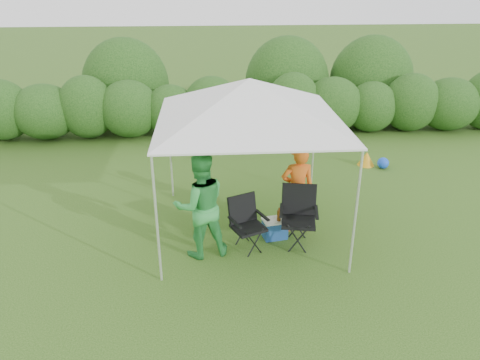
{
  "coord_description": "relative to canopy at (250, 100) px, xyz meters",
  "views": [
    {
      "loc": [
        -0.69,
        -7.12,
        4.46
      ],
      "look_at": [
        -0.17,
        0.4,
        1.05
      ],
      "focal_mm": 35.0,
      "sensor_mm": 36.0,
      "label": 1
    }
  ],
  "objects": [
    {
      "name": "man",
      "position": [
        0.87,
        -0.11,
        -1.63
      ],
      "size": [
        0.62,
        0.42,
        1.66
      ],
      "primitive_type": "imported",
      "rotation": [
        0.0,
        0.0,
        3.19
      ],
      "color": "#E05C19",
      "rests_on": "ground"
    },
    {
      "name": "bottle",
      "position": [
        0.51,
        -0.39,
        -1.97
      ],
      "size": [
        0.07,
        0.07,
        0.26
      ],
      "primitive_type": "cylinder",
      "color": "#592D0C",
      "rests_on": "cooler"
    },
    {
      "name": "ground",
      "position": [
        0.0,
        -0.5,
        -2.46
      ],
      "size": [
        70.0,
        70.0,
        0.0
      ],
      "primitive_type": "plane",
      "color": "#3D631F"
    },
    {
      "name": "hedge",
      "position": [
        0.1,
        5.5,
        -1.63
      ],
      "size": [
        16.82,
        1.53,
        1.8
      ],
      "color": "#29531A",
      "rests_on": "ground"
    },
    {
      "name": "canopy",
      "position": [
        0.0,
        0.0,
        0.0
      ],
      "size": [
        3.1,
        3.1,
        2.83
      ],
      "color": "silver",
      "rests_on": "ground"
    },
    {
      "name": "chair_left",
      "position": [
        -0.1,
        -0.61,
        -1.93
      ],
      "size": [
        0.71,
        0.69,
        0.94
      ],
      "rotation": [
        0.0,
        0.0,
        0.42
      ],
      "color": "black",
      "rests_on": "ground"
    },
    {
      "name": "cooler",
      "position": [
        0.45,
        -0.35,
        -2.28
      ],
      "size": [
        0.49,
        0.39,
        0.36
      ],
      "rotation": [
        0.0,
        0.0,
        0.2
      ],
      "color": "#1E478B",
      "rests_on": "ground"
    },
    {
      "name": "woman",
      "position": [
        -0.87,
        -0.78,
        -1.54
      ],
      "size": [
        1.03,
        0.88,
        1.84
      ],
      "primitive_type": "imported",
      "rotation": [
        0.0,
        0.0,
        3.37
      ],
      "color": "green",
      "rests_on": "ground"
    },
    {
      "name": "lawn_toy",
      "position": [
        3.27,
        2.84,
        -2.3
      ],
      "size": [
        0.69,
        0.57,
        0.34
      ],
      "color": "orange",
      "rests_on": "ground"
    },
    {
      "name": "chair_right",
      "position": [
        0.83,
        -0.53,
        -1.86
      ],
      "size": [
        0.73,
        0.68,
        1.06
      ],
      "rotation": [
        0.0,
        0.0,
        -0.17
      ],
      "color": "black",
      "rests_on": "ground"
    }
  ]
}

